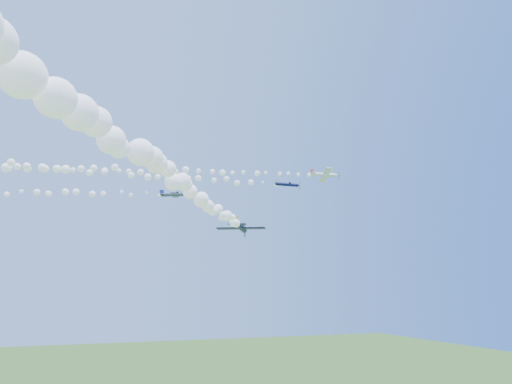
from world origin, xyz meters
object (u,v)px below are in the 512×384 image
object	(u,v)px
plane_navy	(287,185)
plane_black	(241,227)
plane_grey	(175,195)
plane_white	(325,175)

from	to	relation	value
plane_navy	plane_black	size ratio (longest dim) A/B	0.78
plane_grey	plane_black	world-z (taller)	plane_grey
plane_white	plane_black	bearing A→B (deg)	-131.64
plane_black	plane_navy	bearing A→B (deg)	-16.77
plane_white	plane_black	distance (m)	38.22
plane_white	plane_grey	size ratio (longest dim) A/B	1.17
plane_white	plane_black	size ratio (longest dim) A/B	0.94
plane_grey	plane_black	xyz separation A→B (m)	(9.03, -16.73, -8.74)
plane_navy	plane_grey	bearing A→B (deg)	-179.62
plane_white	plane_navy	xyz separation A→B (m)	(-12.00, -4.01, -4.48)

